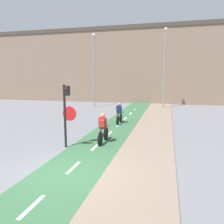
% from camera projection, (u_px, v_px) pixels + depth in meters
% --- Properties ---
extents(ground_plane, '(120.00, 120.00, 0.00)m').
position_uv_depth(ground_plane, '(67.00, 174.00, 7.43)').
color(ground_plane, gray).
extents(bike_lane, '(2.41, 60.00, 0.02)m').
position_uv_depth(bike_lane, '(67.00, 174.00, 7.44)').
color(bike_lane, '#3D7047').
rests_on(bike_lane, ground_plane).
extents(sidewalk_strip, '(2.40, 60.00, 0.05)m').
position_uv_depth(sidewalk_strip, '(137.00, 181.00, 6.84)').
color(sidewalk_strip, gray).
rests_on(sidewalk_strip, ground_plane).
extents(building_row_background, '(60.00, 5.20, 9.73)m').
position_uv_depth(building_row_background, '(144.00, 66.00, 29.55)').
color(building_row_background, '#89705B').
rests_on(building_row_background, ground_plane).
extents(traffic_light_pole, '(0.67, 0.25, 2.93)m').
position_uv_depth(traffic_light_pole, '(66.00, 109.00, 10.01)').
color(traffic_light_pole, black).
rests_on(traffic_light_pole, ground_plane).
extents(street_lamp_far, '(0.36, 0.36, 8.03)m').
position_uv_depth(street_lamp_far, '(94.00, 64.00, 24.21)').
color(street_lamp_far, gray).
rests_on(street_lamp_far, ground_plane).
extents(street_lamp_sidewalk, '(0.36, 0.36, 8.31)m').
position_uv_depth(street_lamp_sidewalk, '(165.00, 61.00, 22.68)').
color(street_lamp_sidewalk, gray).
rests_on(street_lamp_sidewalk, ground_plane).
extents(cyclist_near, '(0.46, 1.72, 1.52)m').
position_uv_depth(cyclist_near, '(103.00, 129.00, 10.88)').
color(cyclist_near, black).
rests_on(cyclist_near, ground_plane).
extents(cyclist_far, '(0.46, 1.70, 1.51)m').
position_uv_depth(cyclist_far, '(119.00, 114.00, 15.47)').
color(cyclist_far, black).
rests_on(cyclist_far, ground_plane).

